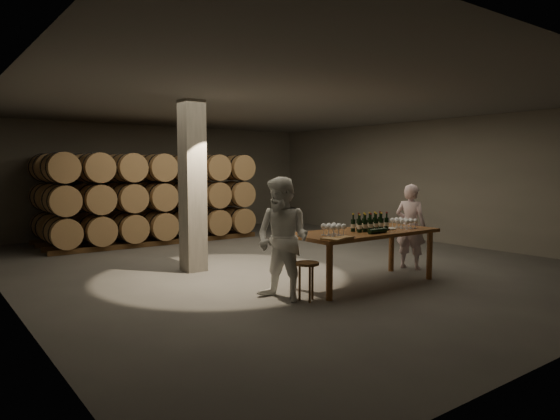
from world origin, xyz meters
TOP-DOWN VIEW (x-y plane):
  - room at (-1.80, 0.20)m, footprint 12.00×12.00m
  - tasting_table at (0.00, -2.50)m, footprint 2.60×1.10m
  - barrel_stack_back at (-1.35, 5.20)m, footprint 4.70×0.95m
  - barrel_stack_front at (-0.96, 3.80)m, footprint 5.48×0.95m
  - bottle_cluster at (0.11, -2.52)m, footprint 0.73×0.23m
  - lying_bottles at (-0.07, -2.85)m, footprint 0.47×0.08m
  - glass_cluster_left at (-0.80, -2.60)m, footprint 0.31×0.31m
  - glass_cluster_right at (0.85, -2.62)m, footprint 0.30×0.41m
  - plate at (0.50, -2.55)m, footprint 0.31×0.31m
  - notebook_near at (-0.90, -2.95)m, footprint 0.23×0.19m
  - notebook_corner at (-1.14, -2.94)m, footprint 0.30×0.34m
  - pen at (-0.74, -2.93)m, footprint 0.15×0.03m
  - stool at (-1.46, -2.76)m, footprint 0.34×0.34m
  - person_man at (1.64, -2.14)m, footprint 0.55×0.69m
  - person_woman at (-1.72, -2.51)m, footprint 0.93×1.05m

SIDE VIEW (x-z plane):
  - stool at x=-1.46m, z-range 0.18..0.76m
  - tasting_table at x=0.00m, z-range 0.35..1.25m
  - person_man at x=1.64m, z-range 0.00..1.64m
  - pen at x=-0.74m, z-range 0.90..0.91m
  - plate at x=0.50m, z-range 0.90..0.92m
  - person_woman at x=-1.72m, z-range 0.00..1.82m
  - notebook_corner at x=-1.14m, z-range 0.90..0.92m
  - notebook_near at x=-0.90m, z-range 0.90..0.93m
  - lying_bottles at x=-0.07m, z-range 0.90..0.98m
  - bottle_cluster at x=0.11m, z-range 0.86..1.16m
  - glass_cluster_right at x=0.85m, z-range 0.94..1.11m
  - glass_cluster_left at x=-0.80m, z-range 0.94..1.13m
  - barrel_stack_back at x=-1.35m, z-range 0.04..2.35m
  - barrel_stack_front at x=-0.96m, z-range 0.04..2.35m
  - room at x=-1.80m, z-range -4.40..7.60m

